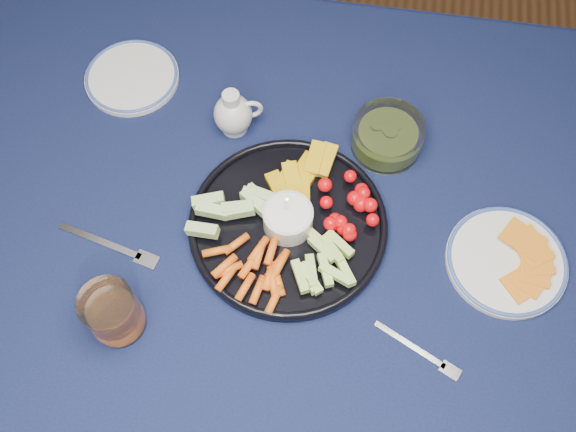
# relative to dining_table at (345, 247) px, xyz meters

# --- Properties ---
(dining_table) EXTENTS (1.67, 1.07, 0.75)m
(dining_table) POSITION_rel_dining_table_xyz_m (0.00, 0.00, 0.00)
(dining_table) COLOR #522B1B
(dining_table) RESTS_ON ground
(crudite_platter) EXTENTS (0.35, 0.35, 0.11)m
(crudite_platter) POSITION_rel_dining_table_xyz_m (-0.11, -0.02, 0.11)
(crudite_platter) COLOR black
(crudite_platter) RESTS_ON dining_table
(creamer_pitcher) EXTENTS (0.09, 0.07, 0.10)m
(creamer_pitcher) POSITION_rel_dining_table_xyz_m (-0.24, 0.18, 0.13)
(creamer_pitcher) COLOR silver
(creamer_pitcher) RESTS_ON dining_table
(pickle_bowl) EXTENTS (0.13, 0.13, 0.06)m
(pickle_bowl) POSITION_rel_dining_table_xyz_m (0.05, 0.18, 0.12)
(pickle_bowl) COLOR silver
(pickle_bowl) RESTS_ON dining_table
(cheese_plate) EXTENTS (0.21, 0.21, 0.02)m
(cheese_plate) POSITION_rel_dining_table_xyz_m (0.27, -0.03, 0.10)
(cheese_plate) COLOR silver
(cheese_plate) RESTS_ON dining_table
(juice_tumbler) EXTENTS (0.09, 0.09, 0.10)m
(juice_tumbler) POSITION_rel_dining_table_xyz_m (-0.35, -0.23, 0.13)
(juice_tumbler) COLOR silver
(juice_tumbler) RESTS_ON dining_table
(fork_left) EXTENTS (0.19, 0.06, 0.00)m
(fork_left) POSITION_rel_dining_table_xyz_m (-0.39, -0.11, 0.09)
(fork_left) COLOR silver
(fork_left) RESTS_ON dining_table
(fork_right) EXTENTS (0.15, 0.08, 0.00)m
(fork_right) POSITION_rel_dining_table_xyz_m (0.14, -0.21, 0.09)
(fork_right) COLOR silver
(fork_right) RESTS_ON dining_table
(side_plate_extra) EXTENTS (0.19, 0.19, 0.02)m
(side_plate_extra) POSITION_rel_dining_table_xyz_m (-0.46, 0.26, 0.10)
(side_plate_extra) COLOR silver
(side_plate_extra) RESTS_ON dining_table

